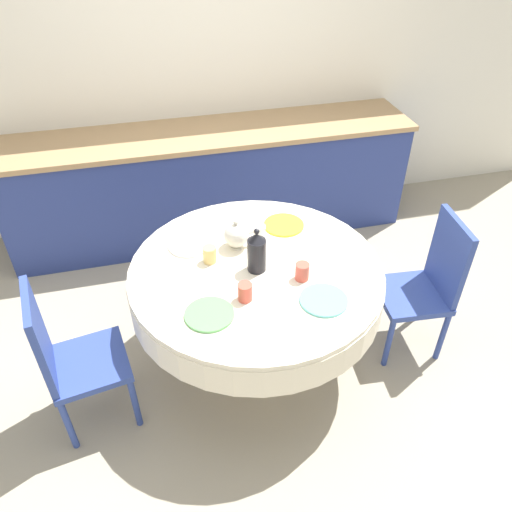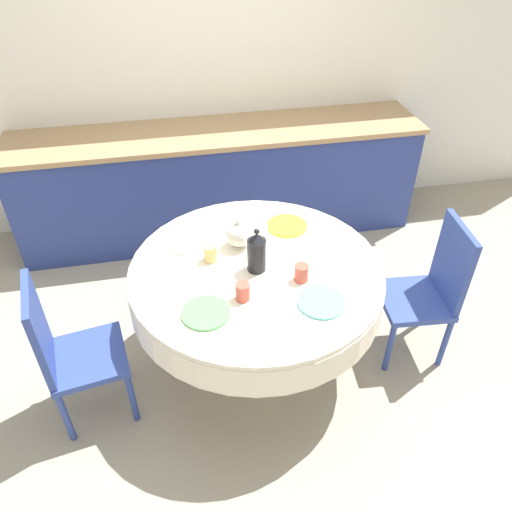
{
  "view_description": "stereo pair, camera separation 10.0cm",
  "coord_description": "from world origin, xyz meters",
  "px_view_note": "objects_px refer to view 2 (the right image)",
  "views": [
    {
      "loc": [
        -0.52,
        -2.08,
        2.51
      ],
      "look_at": [
        0.0,
        0.0,
        0.84
      ],
      "focal_mm": 35.0,
      "sensor_mm": 36.0,
      "label": 1
    },
    {
      "loc": [
        -0.42,
        -2.11,
        2.51
      ],
      "look_at": [
        0.0,
        0.0,
        0.84
      ],
      "focal_mm": 35.0,
      "sensor_mm": 36.0,
      "label": 2
    }
  ],
  "objects_px": {
    "chair_left": "(430,287)",
    "coffee_carafe": "(257,252)",
    "teapot": "(238,235)",
    "chair_right": "(68,350)"
  },
  "relations": [
    {
      "from": "coffee_carafe",
      "to": "teapot",
      "type": "xyz_separation_m",
      "value": [
        -0.07,
        0.23,
        -0.03
      ]
    },
    {
      "from": "chair_left",
      "to": "teapot",
      "type": "distance_m",
      "value": 1.21
    },
    {
      "from": "coffee_carafe",
      "to": "teapot",
      "type": "relative_size",
      "value": 1.34
    },
    {
      "from": "chair_left",
      "to": "coffee_carafe",
      "type": "xyz_separation_m",
      "value": [
        -1.05,
        0.08,
        0.37
      ]
    },
    {
      "from": "coffee_carafe",
      "to": "teapot",
      "type": "height_order",
      "value": "coffee_carafe"
    },
    {
      "from": "chair_left",
      "to": "chair_right",
      "type": "distance_m",
      "value": 2.11
    },
    {
      "from": "chair_left",
      "to": "teapot",
      "type": "bearing_deg",
      "value": 79.76
    },
    {
      "from": "chair_right",
      "to": "teapot",
      "type": "bearing_deg",
      "value": 102.0
    },
    {
      "from": "chair_left",
      "to": "coffee_carafe",
      "type": "height_order",
      "value": "coffee_carafe"
    },
    {
      "from": "chair_right",
      "to": "teapot",
      "type": "xyz_separation_m",
      "value": [
        0.98,
        0.39,
        0.34
      ]
    }
  ]
}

